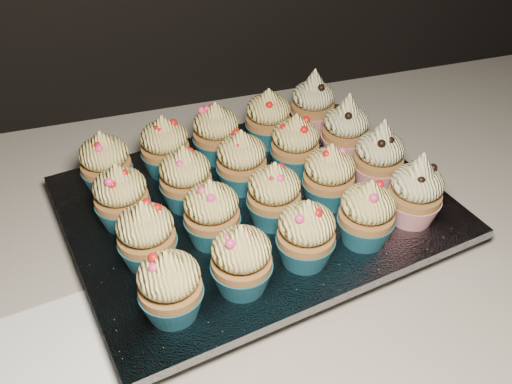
# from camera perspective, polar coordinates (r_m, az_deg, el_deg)

# --- Properties ---
(worktop) EXTENTS (2.44, 0.64, 0.04)m
(worktop) POSITION_cam_1_polar(r_m,az_deg,el_deg) (0.73, -16.85, -6.65)
(worktop) COLOR beige
(worktop) RESTS_ON cabinet
(napkin) EXTENTS (0.18, 0.18, 0.00)m
(napkin) POSITION_cam_1_polar(r_m,az_deg,el_deg) (0.61, -20.18, -15.97)
(napkin) COLOR white
(napkin) RESTS_ON worktop
(baking_tray) EXTENTS (0.45, 0.38, 0.02)m
(baking_tray) POSITION_cam_1_polar(r_m,az_deg,el_deg) (0.71, 0.00, -2.46)
(baking_tray) COLOR black
(baking_tray) RESTS_ON worktop
(foil_lining) EXTENTS (0.49, 0.42, 0.01)m
(foil_lining) POSITION_cam_1_polar(r_m,az_deg,el_deg) (0.70, 0.00, -1.41)
(foil_lining) COLOR silver
(foil_lining) RESTS_ON baking_tray
(cupcake_0) EXTENTS (0.06, 0.06, 0.08)m
(cupcake_0) POSITION_cam_1_polar(r_m,az_deg,el_deg) (0.55, -8.59, -9.30)
(cupcake_0) COLOR #185A71
(cupcake_0) RESTS_ON foil_lining
(cupcake_1) EXTENTS (0.06, 0.06, 0.08)m
(cupcake_1) POSITION_cam_1_polar(r_m,az_deg,el_deg) (0.57, -1.46, -6.81)
(cupcake_1) COLOR #185A71
(cupcake_1) RESTS_ON foil_lining
(cupcake_2) EXTENTS (0.06, 0.06, 0.08)m
(cupcake_2) POSITION_cam_1_polar(r_m,az_deg,el_deg) (0.60, 5.02, -4.21)
(cupcake_2) COLOR #185A71
(cupcake_2) RESTS_ON foil_lining
(cupcake_3) EXTENTS (0.06, 0.06, 0.08)m
(cupcake_3) POSITION_cam_1_polar(r_m,az_deg,el_deg) (0.63, 11.02, -2.16)
(cupcake_3) COLOR #185A71
(cupcake_3) RESTS_ON foil_lining
(cupcake_4) EXTENTS (0.06, 0.06, 0.10)m
(cupcake_4) POSITION_cam_1_polar(r_m,az_deg,el_deg) (0.67, 15.67, 0.04)
(cupcake_4) COLOR #AF182D
(cupcake_4) RESTS_ON foil_lining
(cupcake_5) EXTENTS (0.06, 0.06, 0.08)m
(cupcake_5) POSITION_cam_1_polar(r_m,az_deg,el_deg) (0.61, -10.90, -4.30)
(cupcake_5) COLOR #185A71
(cupcake_5) RESTS_ON foil_lining
(cupcake_6) EXTENTS (0.06, 0.06, 0.08)m
(cupcake_6) POSITION_cam_1_polar(r_m,az_deg,el_deg) (0.63, -4.44, -2.15)
(cupcake_6) COLOR #185A71
(cupcake_6) RESTS_ON foil_lining
(cupcake_7) EXTENTS (0.06, 0.06, 0.08)m
(cupcake_7) POSITION_cam_1_polar(r_m,az_deg,el_deg) (0.65, 1.81, -0.33)
(cupcake_7) COLOR #185A71
(cupcake_7) RESTS_ON foil_lining
(cupcake_8) EXTENTS (0.06, 0.06, 0.08)m
(cupcake_8) POSITION_cam_1_polar(r_m,az_deg,el_deg) (0.68, 7.31, 1.55)
(cupcake_8) COLOR #185A71
(cupcake_8) RESTS_ON foil_lining
(cupcake_9) EXTENTS (0.06, 0.06, 0.10)m
(cupcake_9) POSITION_cam_1_polar(r_m,az_deg,el_deg) (0.72, 12.19, 3.44)
(cupcake_9) COLOR #AF182D
(cupcake_9) RESTS_ON foil_lining
(cupcake_10) EXTENTS (0.06, 0.06, 0.08)m
(cupcake_10) POSITION_cam_1_polar(r_m,az_deg,el_deg) (0.66, -13.32, -0.48)
(cupcake_10) COLOR #185A71
(cupcake_10) RESTS_ON foil_lining
(cupcake_11) EXTENTS (0.06, 0.06, 0.08)m
(cupcake_11) POSITION_cam_1_polar(r_m,az_deg,el_deg) (0.68, -7.04, 1.34)
(cupcake_11) COLOR #185A71
(cupcake_11) RESTS_ON foil_lining
(cupcake_12) EXTENTS (0.06, 0.06, 0.08)m
(cupcake_12) POSITION_cam_1_polar(r_m,az_deg,el_deg) (0.70, -1.45, 3.03)
(cupcake_12) COLOR #185A71
(cupcake_12) RESTS_ON foil_lining
(cupcake_13) EXTENTS (0.06, 0.06, 0.08)m
(cupcake_13) POSITION_cam_1_polar(r_m,az_deg,el_deg) (0.73, 3.93, 4.68)
(cupcake_13) COLOR #185A71
(cupcake_13) RESTS_ON foil_lining
(cupcake_14) EXTENTS (0.06, 0.06, 0.10)m
(cupcake_14) POSITION_cam_1_polar(r_m,az_deg,el_deg) (0.77, 8.96, 6.18)
(cupcake_14) COLOR #AF182D
(cupcake_14) RESTS_ON foil_lining
(cupcake_15) EXTENTS (0.06, 0.06, 0.08)m
(cupcake_15) POSITION_cam_1_polar(r_m,az_deg,el_deg) (0.72, -14.80, 2.79)
(cupcake_15) COLOR #185A71
(cupcake_15) RESTS_ON foil_lining
(cupcake_16) EXTENTS (0.06, 0.06, 0.08)m
(cupcake_16) POSITION_cam_1_polar(r_m,az_deg,el_deg) (0.74, -9.08, 4.46)
(cupcake_16) COLOR #185A71
(cupcake_16) RESTS_ON foil_lining
(cupcake_17) EXTENTS (0.06, 0.06, 0.08)m
(cupcake_17) POSITION_cam_1_polar(r_m,az_deg,el_deg) (0.76, -3.98, 5.89)
(cupcake_17) COLOR #185A71
(cupcake_17) RESTS_ON foil_lining
(cupcake_18) EXTENTS (0.06, 0.06, 0.08)m
(cupcake_18) POSITION_cam_1_polar(r_m,az_deg,el_deg) (0.78, 1.24, 7.33)
(cupcake_18) COLOR #185A71
(cupcake_18) RESTS_ON foil_lining
(cupcake_19) EXTENTS (0.06, 0.06, 0.10)m
(cupcake_19) POSITION_cam_1_polar(r_m,az_deg,el_deg) (0.82, 5.71, 8.77)
(cupcake_19) COLOR #AF182D
(cupcake_19) RESTS_ON foil_lining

